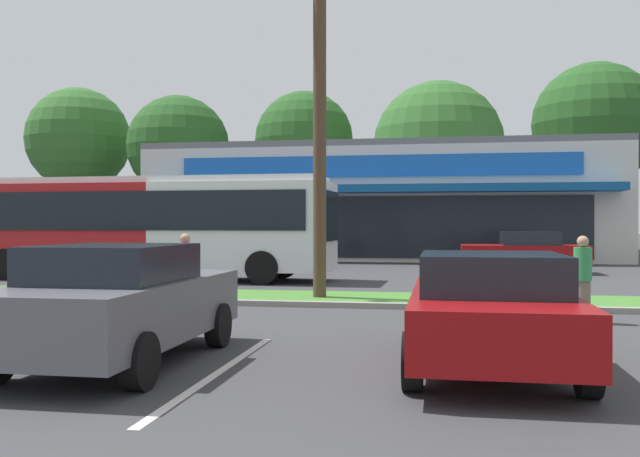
{
  "coord_description": "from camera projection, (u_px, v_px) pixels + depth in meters",
  "views": [
    {
      "loc": [
        5.54,
        -1.94,
        1.81
      ],
      "look_at": [
        2.06,
        18.1,
        1.65
      ],
      "focal_mm": 39.05,
      "sensor_mm": 36.0,
      "label": 1
    }
  ],
  "objects": [
    {
      "name": "pedestrian_by_pole",
      "position": [
        185.0,
        273.0,
        14.15
      ],
      "size": [
        0.32,
        0.32,
        1.6
      ],
      "rotation": [
        0.0,
        0.0,
        5.61
      ],
      "color": "black",
      "rests_on": "ground_plane"
    },
    {
      "name": "car_0",
      "position": [
        490.0,
        309.0,
        8.61
      ],
      "size": [
        2.02,
        4.36,
        1.44
      ],
      "rotation": [
        0.0,
        0.0,
        1.57
      ],
      "color": "maroon",
      "rests_on": "ground_plane"
    },
    {
      "name": "tree_left",
      "position": [
        178.0,
        147.0,
        48.18
      ],
      "size": [
        7.04,
        7.04,
        10.64
      ],
      "color": "#473323",
      "rests_on": "ground_plane"
    },
    {
      "name": "city_bus",
      "position": [
        146.0,
        224.0,
        22.32
      ],
      "size": [
        12.18,
        2.92,
        3.25
      ],
      "rotation": [
        0.0,
        0.0,
        -0.03
      ],
      "color": "#AD191E",
      "rests_on": "ground_plane"
    },
    {
      "name": "storefront_building",
      "position": [
        385.0,
        204.0,
        38.27
      ],
      "size": [
        22.95,
        14.12,
        5.72
      ],
      "color": "beige",
      "rests_on": "ground_plane"
    },
    {
      "name": "tree_mid_left",
      "position": [
        304.0,
        141.0,
        46.91
      ],
      "size": [
        6.63,
        6.63,
        10.7
      ],
      "color": "#473323",
      "rests_on": "ground_plane"
    },
    {
      "name": "utility_pole",
      "position": [
        314.0,
        56.0,
        15.9
      ],
      "size": [
        3.03,
        2.4,
        10.56
      ],
      "color": "#4C3826",
      "rests_on": "ground_plane"
    },
    {
      "name": "tree_mid_right",
      "position": [
        595.0,
        124.0,
        44.38
      ],
      "size": [
        7.87,
        7.87,
        12.06
      ],
      "color": "#473323",
      "rests_on": "ground_plane"
    },
    {
      "name": "tree_mid",
      "position": [
        438.0,
        147.0,
        43.55
      ],
      "size": [
        8.2,
        8.2,
        10.69
      ],
      "color": "#473323",
      "rests_on": "ground_plane"
    },
    {
      "name": "parking_stripe_1",
      "position": [
        63.0,
        348.0,
        10.02
      ],
      "size": [
        0.12,
        4.8,
        0.01
      ],
      "primitive_type": "cube",
      "color": "silver",
      "rests_on": "ground_plane"
    },
    {
      "name": "tree_far_left",
      "position": [
        79.0,
        139.0,
        51.43
      ],
      "size": [
        7.58,
        7.58,
        11.8
      ],
      "color": "#473323",
      "rests_on": "ground_plane"
    },
    {
      "name": "curb_lip",
      "position": [
        188.0,
        302.0,
        15.47
      ],
      "size": [
        56.0,
        0.24,
        0.12
      ],
      "primitive_type": "cube",
      "color": "gray",
      "rests_on": "ground_plane"
    },
    {
      "name": "parking_stripe_2",
      "position": [
        219.0,
        372.0,
        8.43
      ],
      "size": [
        0.12,
        4.8,
        0.01
      ],
      "primitive_type": "cube",
      "color": "silver",
      "rests_on": "ground_plane"
    },
    {
      "name": "car_5",
      "position": [
        119.0,
        302.0,
        8.93
      ],
      "size": [
        1.97,
        4.33,
        1.54
      ],
      "rotation": [
        0.0,
        0.0,
        1.57
      ],
      "color": "#515459",
      "rests_on": "ground_plane"
    },
    {
      "name": "car_2",
      "position": [
        525.0,
        252.0,
        25.11
      ],
      "size": [
        4.39,
        2.01,
        1.5
      ],
      "rotation": [
        0.0,
        0.0,
        3.14
      ],
      "color": "maroon",
      "rests_on": "ground_plane"
    },
    {
      "name": "pedestrian_near_bench",
      "position": [
        583.0,
        279.0,
        12.6
      ],
      "size": [
        0.32,
        0.32,
        1.58
      ],
      "rotation": [
        0.0,
        0.0,
        5.99
      ],
      "color": "#726651",
      "rests_on": "ground_plane"
    },
    {
      "name": "grass_median",
      "position": [
        206.0,
        296.0,
        16.67
      ],
      "size": [
        56.0,
        2.2,
        0.12
      ],
      "primitive_type": "cube",
      "color": "#427A2D",
      "rests_on": "ground_plane"
    }
  ]
}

